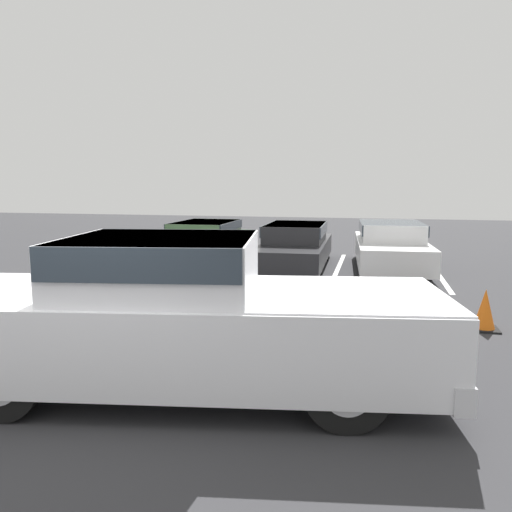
# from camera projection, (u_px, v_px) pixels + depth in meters

# --- Properties ---
(ground_plane) EXTENTS (60.00, 60.00, 0.00)m
(ground_plane) POSITION_uv_depth(u_px,v_px,m) (104.00, 410.00, 5.20)
(ground_plane) COLOR #2D2D30
(stall_stripe_a) EXTENTS (0.12, 5.50, 0.01)m
(stall_stripe_a) POSITION_uv_depth(u_px,v_px,m) (163.00, 262.00, 14.99)
(stall_stripe_a) COLOR white
(stall_stripe_a) RESTS_ON ground_plane
(stall_stripe_b) EXTENTS (0.12, 5.50, 0.01)m
(stall_stripe_b) POSITION_uv_depth(u_px,v_px,m) (247.00, 265.00, 14.40)
(stall_stripe_b) COLOR white
(stall_stripe_b) RESTS_ON ground_plane
(stall_stripe_c) EXTENTS (0.12, 5.50, 0.01)m
(stall_stripe_c) POSITION_uv_depth(u_px,v_px,m) (338.00, 269.00, 13.80)
(stall_stripe_c) COLOR white
(stall_stripe_c) RESTS_ON ground_plane
(stall_stripe_d) EXTENTS (0.12, 5.50, 0.01)m
(stall_stripe_d) POSITION_uv_depth(u_px,v_px,m) (437.00, 272.00, 13.21)
(stall_stripe_d) COLOR white
(stall_stripe_d) RESTS_ON ground_plane
(pickup_truck) EXTENTS (5.92, 2.89, 1.76)m
(pickup_truck) POSITION_uv_depth(u_px,v_px,m) (189.00, 315.00, 5.60)
(pickup_truck) COLOR silver
(pickup_truck) RESTS_ON ground_plane
(parked_sedan_a) EXTENTS (1.81, 4.50, 1.23)m
(parked_sedan_a) POSITION_uv_depth(u_px,v_px,m) (205.00, 241.00, 14.62)
(parked_sedan_a) COLOR #4C6B47
(parked_sedan_a) RESTS_ON ground_plane
(parked_sedan_b) EXTENTS (1.84, 4.84, 1.23)m
(parked_sedan_b) POSITION_uv_depth(u_px,v_px,m) (295.00, 244.00, 13.89)
(parked_sedan_b) COLOR #232326
(parked_sedan_b) RESTS_ON ground_plane
(parked_sedan_c) EXTENTS (2.07, 4.76, 1.29)m
(parked_sedan_c) POSITION_uv_depth(u_px,v_px,m) (391.00, 244.00, 13.62)
(parked_sedan_c) COLOR silver
(parked_sedan_c) RESTS_ON ground_plane
(traffic_cone) EXTENTS (0.45, 0.45, 0.67)m
(traffic_cone) POSITION_uv_depth(u_px,v_px,m) (485.00, 311.00, 8.01)
(traffic_cone) COLOR black
(traffic_cone) RESTS_ON ground_plane
(wheel_stop_curb) EXTENTS (1.81, 0.20, 0.14)m
(wheel_stop_curb) POSITION_uv_depth(u_px,v_px,m) (284.00, 248.00, 17.60)
(wheel_stop_curb) COLOR #B7B2A8
(wheel_stop_curb) RESTS_ON ground_plane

